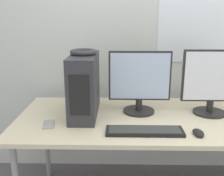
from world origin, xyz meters
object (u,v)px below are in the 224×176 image
(monitor_main, at_px, (140,82))
(mouse, at_px, (198,133))
(headphones, at_px, (83,52))
(cell_phone, at_px, (49,124))
(pc_tower, at_px, (84,85))
(monitor_right_near, at_px, (212,82))
(keyboard, at_px, (144,131))

(monitor_main, relative_size, mouse, 4.10)
(headphones, xyz_separation_m, cell_phone, (-0.21, -0.20, -0.44))
(pc_tower, height_order, monitor_main, monitor_main)
(monitor_main, height_order, monitor_right_near, monitor_right_near)
(monitor_main, bearing_deg, pc_tower, -173.20)
(monitor_right_near, xyz_separation_m, keyboard, (-0.50, -0.33, -0.22))
(monitor_main, height_order, cell_phone, monitor_main)
(cell_phone, bearing_deg, keyboard, -20.03)
(headphones, xyz_separation_m, monitor_main, (0.39, 0.05, -0.22))
(headphones, xyz_separation_m, monitor_right_near, (0.89, 0.03, -0.21))
(pc_tower, xyz_separation_m, mouse, (0.71, -0.32, -0.20))
(pc_tower, bearing_deg, monitor_main, 6.80)
(headphones, relative_size, keyboard, 0.39)
(keyboard, relative_size, mouse, 4.29)
(cell_phone, bearing_deg, headphones, 33.49)
(pc_tower, relative_size, keyboard, 1.06)
(mouse, bearing_deg, monitor_main, 130.94)
(headphones, height_order, cell_phone, headphones)
(headphones, xyz_separation_m, keyboard, (0.39, -0.30, -0.43))
(pc_tower, relative_size, monitor_main, 1.10)
(monitor_main, height_order, keyboard, monitor_main)
(pc_tower, relative_size, cell_phone, 3.48)
(headphones, height_order, mouse, headphones)
(pc_tower, xyz_separation_m, keyboard, (0.39, -0.30, -0.20))
(pc_tower, distance_m, keyboard, 0.54)
(monitor_right_near, bearing_deg, cell_phone, -168.18)
(pc_tower, distance_m, monitor_right_near, 0.89)
(mouse, distance_m, cell_phone, 0.93)
(keyboard, bearing_deg, monitor_main, 91.23)
(keyboard, xyz_separation_m, cell_phone, (-0.60, 0.10, -0.01))
(keyboard, bearing_deg, headphones, 142.31)
(headphones, xyz_separation_m, mouse, (0.71, -0.33, -0.43))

